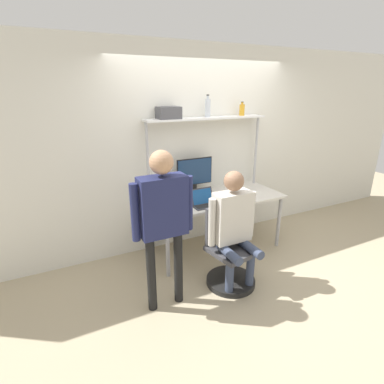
% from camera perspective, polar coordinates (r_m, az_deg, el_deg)
% --- Properties ---
extents(ground_plane, '(12.00, 12.00, 0.00)m').
position_cam_1_polar(ground_plane, '(4.03, 7.34, -13.08)').
color(ground_plane, tan).
extents(wall_back, '(8.00, 0.06, 2.70)m').
position_cam_1_polar(wall_back, '(4.22, 1.74, 8.35)').
color(wall_back, silver).
rests_on(wall_back, ground_plane).
extents(desk, '(1.79, 0.80, 0.77)m').
position_cam_1_polar(desk, '(4.03, 4.50, -1.84)').
color(desk, beige).
rests_on(desk, ground_plane).
extents(shelf_unit, '(1.70, 0.24, 1.78)m').
position_cam_1_polar(shelf_unit, '(4.06, 2.82, 9.99)').
color(shelf_unit, white).
rests_on(shelf_unit, ground_plane).
extents(monitor, '(0.52, 0.20, 0.49)m').
position_cam_1_polar(monitor, '(4.03, 0.51, 3.44)').
color(monitor, black).
rests_on(monitor, desk).
extents(laptop, '(0.29, 0.21, 0.21)m').
position_cam_1_polar(laptop, '(3.69, 2.15, -1.69)').
color(laptop, '#333338').
rests_on(laptop, desk).
extents(cell_phone, '(0.07, 0.15, 0.01)m').
position_cam_1_polar(cell_phone, '(3.76, 5.68, -2.22)').
color(cell_phone, black).
rests_on(cell_phone, desk).
extents(office_chair, '(0.56, 0.56, 0.91)m').
position_cam_1_polar(office_chair, '(3.53, 7.06, -12.88)').
color(office_chair, black).
rests_on(office_chair, ground_plane).
extents(person_seated, '(0.58, 0.47, 1.34)m').
position_cam_1_polar(person_seated, '(3.26, 7.98, -5.57)').
color(person_seated, '#38425B').
rests_on(person_seated, ground_plane).
extents(person_standing, '(0.61, 0.22, 1.63)m').
position_cam_1_polar(person_standing, '(2.82, -5.53, -3.82)').
color(person_standing, black).
rests_on(person_standing, ground_plane).
extents(bottle_amber, '(0.07, 0.07, 0.18)m').
position_cam_1_polar(bottle_amber, '(4.30, 9.49, 15.21)').
color(bottle_amber, gold).
rests_on(bottle_amber, shelf_unit).
extents(bottle_clear, '(0.07, 0.07, 0.28)m').
position_cam_1_polar(bottle_clear, '(4.01, 3.00, 15.76)').
color(bottle_clear, silver).
rests_on(bottle_clear, shelf_unit).
extents(storage_box, '(0.27, 0.21, 0.15)m').
position_cam_1_polar(storage_box, '(3.78, -4.50, 14.82)').
color(storage_box, '#4C4C51').
rests_on(storage_box, shelf_unit).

